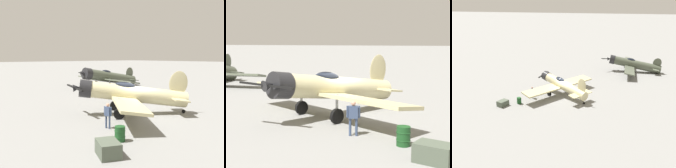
{
  "view_description": "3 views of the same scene",
  "coord_description": "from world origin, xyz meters",
  "views": [
    {
      "loc": [
        -13.89,
        -13.48,
        4.5
      ],
      "look_at": [
        3.23,
        6.6,
        1.6
      ],
      "focal_mm": 40.16,
      "sensor_mm": 36.0,
      "label": 1
    },
    {
      "loc": [
        -19.44,
        -4.31,
        4.38
      ],
      "look_at": [
        0.0,
        0.0,
        1.8
      ],
      "focal_mm": 56.58,
      "sensor_mm": 36.0,
      "label": 2
    },
    {
      "loc": [
        7.39,
        -32.39,
        13.19
      ],
      "look_at": [
        0.0,
        0.0,
        1.8
      ],
      "focal_mm": 40.44,
      "sensor_mm": 36.0,
      "label": 3
    }
  ],
  "objects": [
    {
      "name": "ground_plane",
      "position": [
        0.0,
        0.0,
        0.0
      ],
      "size": [
        400.0,
        400.0,
        0.0
      ],
      "primitive_type": "plane",
      "color": "gray"
    },
    {
      "name": "equipment_crate",
      "position": [
        -6.92,
        -5.03,
        0.35
      ],
      "size": [
        1.39,
        1.6,
        0.7
      ],
      "rotation": [
        0.0,
        0.0,
        2.73
      ],
      "color": "#4C5647",
      "rests_on": "ground_plane"
    },
    {
      "name": "fuel_drum",
      "position": [
        -5.16,
        -3.89,
        0.41
      ],
      "size": [
        0.6,
        0.6,
        0.82
      ],
      "color": "#19471E",
      "rests_on": "ground_plane"
    },
    {
      "name": "airplane_foreground",
      "position": [
        -0.4,
        0.28,
        1.6
      ],
      "size": [
        8.98,
        10.59,
        3.47
      ],
      "rotation": [
        0.0,
        0.0,
        2.53
      ],
      "color": "beige",
      "rests_on": "ground_plane"
    },
    {
      "name": "airplane_mid_apron",
      "position": [
        9.75,
        15.05,
        1.45
      ],
      "size": [
        11.0,
        12.52,
        3.09
      ],
      "rotation": [
        0.0,
        0.0,
        3.12
      ],
      "color": "#4C5442",
      "rests_on": "ground_plane"
    },
    {
      "name": "ground_crew_mechanic",
      "position": [
        -4.13,
        -1.62,
        0.97
      ],
      "size": [
        0.28,
        0.62,
        1.6
      ],
      "rotation": [
        0.0,
        0.0,
        3.29
      ],
      "color": "#384766",
      "rests_on": "ground_plane"
    }
  ]
}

